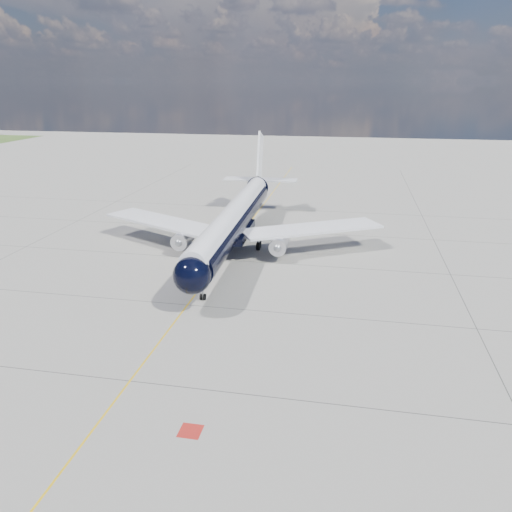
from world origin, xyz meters
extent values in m
plane|color=gray|center=(0.00, 30.00, 0.00)|extent=(320.00, 320.00, 0.00)
cube|color=#DAA80B|center=(0.00, 25.00, 0.00)|extent=(0.16, 160.00, 0.01)
cube|color=maroon|center=(6.80, -10.00, 0.00)|extent=(1.60, 1.60, 0.01)
cylinder|color=black|center=(0.83, 28.92, 4.41)|extent=(5.03, 39.95, 3.99)
sphere|color=black|center=(1.38, 7.95, 4.41)|extent=(4.09, 4.09, 3.99)
cone|color=black|center=(0.19, 53.56, 5.03)|extent=(4.18, 7.44, 3.99)
cylinder|color=white|center=(0.83, 28.92, 5.40)|extent=(4.21, 42.02, 3.11)
cube|color=black|center=(1.39, 7.74, 4.98)|extent=(2.55, 1.32, 0.58)
cube|color=white|center=(-10.22, 30.20, 3.46)|extent=(20.36, 13.68, 0.34)
cube|color=white|center=(11.80, 30.78, 3.46)|extent=(20.11, 14.48, 0.34)
cube|color=black|center=(0.83, 28.92, 2.94)|extent=(4.68, 10.60, 1.05)
cylinder|color=silver|center=(-5.93, 26.64, 2.26)|extent=(2.48, 4.88, 2.35)
cylinder|color=silver|center=(7.70, 27.00, 2.26)|extent=(2.48, 4.88, 2.35)
sphere|color=gray|center=(-5.87, 24.44, 2.26)|extent=(1.18, 1.18, 1.15)
sphere|color=gray|center=(7.76, 24.80, 2.26)|extent=(1.18, 1.18, 1.15)
cube|color=white|center=(-5.93, 26.85, 3.04)|extent=(0.32, 3.36, 1.15)
cube|color=white|center=(7.70, 27.21, 3.04)|extent=(0.32, 3.36, 1.15)
cube|color=white|center=(0.20, 53.04, 10.38)|extent=(0.51, 6.66, 8.94)
cube|color=white|center=(0.19, 53.56, 5.87)|extent=(13.72, 3.71, 0.23)
cylinder|color=gray|center=(1.28, 11.62, 1.31)|extent=(0.19, 0.19, 2.20)
cylinder|color=black|center=(1.08, 11.61, 0.37)|extent=(0.21, 0.74, 0.73)
cylinder|color=black|center=(1.49, 11.62, 0.37)|extent=(0.21, 0.74, 0.73)
cylinder|color=gray|center=(-2.56, 30.40, 1.42)|extent=(0.28, 0.28, 1.99)
cylinder|color=gray|center=(4.15, 30.58, 1.42)|extent=(0.28, 0.28, 1.99)
cylinder|color=black|center=(-2.55, 29.83, 0.58)|extent=(0.50, 1.17, 1.15)
cylinder|color=black|center=(-2.58, 30.98, 0.58)|extent=(0.50, 1.17, 1.15)
cylinder|color=black|center=(4.16, 30.00, 0.58)|extent=(0.50, 1.17, 1.15)
cylinder|color=black|center=(4.13, 31.16, 0.58)|extent=(0.50, 1.17, 1.15)
camera|label=1|loc=(16.76, -37.57, 23.20)|focal=35.00mm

